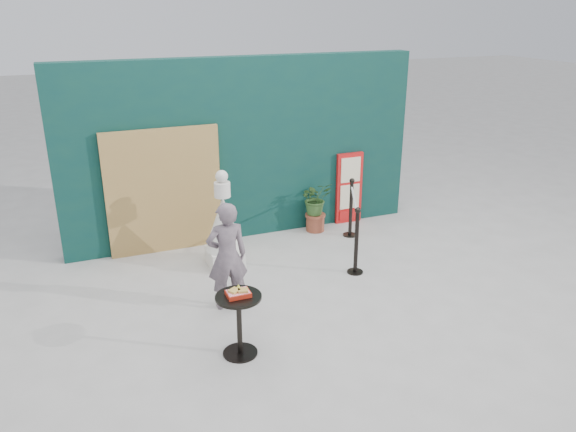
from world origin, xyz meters
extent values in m
plane|color=#ADAAA5|center=(0.00, 0.00, 0.00)|extent=(60.00, 60.00, 0.00)
cube|color=#0A302E|center=(0.00, 3.15, 1.50)|extent=(6.00, 0.30, 3.00)
cube|color=tan|center=(-1.40, 2.94, 1.00)|extent=(1.80, 0.08, 2.00)
imported|color=slate|center=(-1.00, 0.80, 0.73)|extent=(0.55, 0.37, 1.46)
cube|color=red|center=(1.90, 2.96, 0.65)|extent=(0.50, 0.06, 1.30)
cube|color=beige|center=(1.90, 2.92, 1.00)|extent=(0.38, 0.02, 0.45)
cube|color=beige|center=(1.90, 2.92, 0.50)|extent=(0.38, 0.02, 0.45)
cube|color=red|center=(1.90, 2.92, 0.15)|extent=(0.38, 0.02, 0.18)
cube|color=silver|center=(-0.70, 2.04, 0.14)|extent=(0.51, 0.51, 0.28)
cone|color=silver|center=(-0.70, 2.04, 0.69)|extent=(0.59, 0.59, 0.83)
cylinder|color=white|center=(-0.70, 2.04, 1.22)|extent=(0.24, 0.24, 0.22)
sphere|color=white|center=(-0.70, 2.04, 1.42)|extent=(0.18, 0.18, 0.18)
cylinder|color=black|center=(-1.19, -0.29, 0.01)|extent=(0.40, 0.40, 0.02)
cylinder|color=black|center=(-1.19, -0.29, 0.36)|extent=(0.06, 0.06, 0.72)
cylinder|color=black|center=(-1.19, -0.29, 0.73)|extent=(0.52, 0.52, 0.03)
cube|color=#AC2312|center=(-1.19, -0.29, 0.78)|extent=(0.26, 0.19, 0.05)
cube|color=red|center=(-1.19, -0.29, 0.80)|extent=(0.24, 0.17, 0.00)
cube|color=#E4BE53|center=(-1.23, -0.28, 0.82)|extent=(0.15, 0.14, 0.02)
cube|color=gold|center=(-1.14, -0.31, 0.82)|extent=(0.13, 0.13, 0.02)
cone|color=yellow|center=(-1.17, -0.24, 0.83)|extent=(0.06, 0.06, 0.06)
cylinder|color=brown|center=(1.16, 2.79, 0.13)|extent=(0.32, 0.32, 0.27)
cylinder|color=#995132|center=(1.16, 2.79, 0.29)|extent=(0.35, 0.35, 0.04)
imported|color=#305323|center=(1.16, 2.79, 0.60)|extent=(0.53, 0.46, 0.59)
cylinder|color=black|center=(1.03, 1.06, 0.01)|extent=(0.24, 0.24, 0.02)
cylinder|color=black|center=(1.03, 1.06, 0.48)|extent=(0.06, 0.06, 0.96)
sphere|color=black|center=(1.03, 1.06, 0.99)|extent=(0.09, 0.09, 0.09)
cylinder|color=black|center=(1.63, 2.36, 0.01)|extent=(0.24, 0.24, 0.02)
cylinder|color=black|center=(1.63, 2.36, 0.48)|extent=(0.06, 0.06, 0.96)
sphere|color=black|center=(1.63, 2.36, 0.99)|extent=(0.09, 0.09, 0.09)
cylinder|color=silver|center=(1.33, 1.71, 0.88)|extent=(0.63, 1.31, 0.03)
camera|label=1|loc=(-2.73, -5.56, 3.77)|focal=35.00mm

